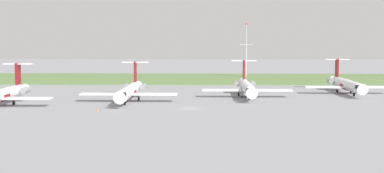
{
  "coord_description": "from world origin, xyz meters",
  "views": [
    {
      "loc": [
        3.13,
        -112.82,
        14.79
      ],
      "look_at": [
        0.0,
        19.56,
        3.0
      ],
      "focal_mm": 50.21,
      "sensor_mm": 36.0,
      "label": 1
    }
  ],
  "objects_px": {
    "regional_jet_fourth": "(346,84)",
    "antenna_mast": "(246,59)",
    "regional_jet_nearest": "(2,94)",
    "regional_jet_second": "(130,90)",
    "safety_cone_front_marker": "(97,110)",
    "regional_jet_third": "(247,87)"
  },
  "relations": [
    {
      "from": "regional_jet_nearest",
      "to": "safety_cone_front_marker",
      "type": "relative_size",
      "value": 56.36
    },
    {
      "from": "regional_jet_second",
      "to": "regional_jet_fourth",
      "type": "bearing_deg",
      "value": 19.28
    },
    {
      "from": "regional_jet_third",
      "to": "regional_jet_fourth",
      "type": "height_order",
      "value": "same"
    },
    {
      "from": "regional_jet_third",
      "to": "regional_jet_fourth",
      "type": "distance_m",
      "value": 29.28
    },
    {
      "from": "regional_jet_nearest",
      "to": "regional_jet_fourth",
      "type": "relative_size",
      "value": 1.0
    },
    {
      "from": "regional_jet_third",
      "to": "safety_cone_front_marker",
      "type": "xyz_separation_m",
      "value": [
        -32.77,
        -28.55,
        -2.26
      ]
    },
    {
      "from": "regional_jet_nearest",
      "to": "safety_cone_front_marker",
      "type": "bearing_deg",
      "value": -20.46
    },
    {
      "from": "safety_cone_front_marker",
      "to": "regional_jet_third",
      "type": "bearing_deg",
      "value": 41.07
    },
    {
      "from": "regional_jet_fourth",
      "to": "antenna_mast",
      "type": "bearing_deg",
      "value": 130.04
    },
    {
      "from": "regional_jet_nearest",
      "to": "antenna_mast",
      "type": "height_order",
      "value": "antenna_mast"
    },
    {
      "from": "regional_jet_second",
      "to": "regional_jet_third",
      "type": "distance_m",
      "value": 30.39
    },
    {
      "from": "regional_jet_fourth",
      "to": "safety_cone_front_marker",
      "type": "height_order",
      "value": "regional_jet_fourth"
    },
    {
      "from": "regional_jet_fourth",
      "to": "antenna_mast",
      "type": "height_order",
      "value": "antenna_mast"
    },
    {
      "from": "safety_cone_front_marker",
      "to": "antenna_mast",
      "type": "bearing_deg",
      "value": 62.24
    },
    {
      "from": "regional_jet_nearest",
      "to": "antenna_mast",
      "type": "distance_m",
      "value": 83.27
    },
    {
      "from": "regional_jet_second",
      "to": "antenna_mast",
      "type": "height_order",
      "value": "antenna_mast"
    },
    {
      "from": "regional_jet_third",
      "to": "safety_cone_front_marker",
      "type": "relative_size",
      "value": 56.36
    },
    {
      "from": "regional_jet_nearest",
      "to": "regional_jet_fourth",
      "type": "xyz_separation_m",
      "value": [
        83.33,
        29.41,
        0.0
      ]
    },
    {
      "from": "regional_jet_second",
      "to": "antenna_mast",
      "type": "xyz_separation_m",
      "value": [
        31.39,
        49.38,
        5.77
      ]
    },
    {
      "from": "regional_jet_second",
      "to": "regional_jet_third",
      "type": "relative_size",
      "value": 1.0
    },
    {
      "from": "regional_jet_fourth",
      "to": "antenna_mast",
      "type": "relative_size",
      "value": 1.56
    },
    {
      "from": "regional_jet_nearest",
      "to": "regional_jet_second",
      "type": "height_order",
      "value": "same"
    }
  ]
}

